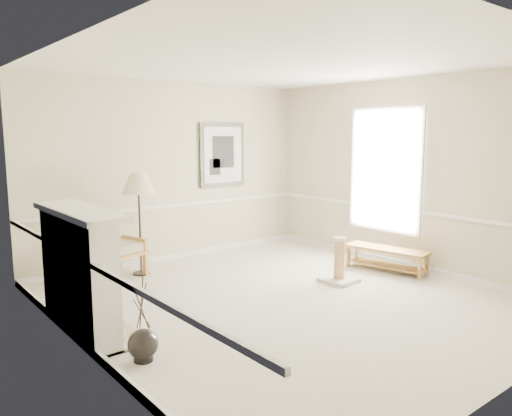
{
  "coord_description": "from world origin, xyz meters",
  "views": [
    {
      "loc": [
        -4.06,
        -4.43,
        2.07
      ],
      "look_at": [
        0.08,
        0.7,
        1.08
      ],
      "focal_mm": 35.0,
      "sensor_mm": 36.0,
      "label": 1
    }
  ],
  "objects_px": {
    "armchair": "(109,242)",
    "bench": "(387,256)",
    "floor_vase": "(143,345)",
    "floor_lamp": "(138,186)",
    "scratching_post": "(339,268)"
  },
  "relations": [
    {
      "from": "bench",
      "to": "scratching_post",
      "type": "xyz_separation_m",
      "value": [
        -0.99,
        0.06,
        -0.04
      ]
    },
    {
      "from": "floor_lamp",
      "to": "bench",
      "type": "xyz_separation_m",
      "value": [
        2.98,
        -2.17,
        -1.08
      ]
    },
    {
      "from": "armchair",
      "to": "bench",
      "type": "bearing_deg",
      "value": -49.93
    },
    {
      "from": "bench",
      "to": "scratching_post",
      "type": "distance_m",
      "value": 0.99
    },
    {
      "from": "armchair",
      "to": "scratching_post",
      "type": "distance_m",
      "value": 3.34
    },
    {
      "from": "floor_lamp",
      "to": "scratching_post",
      "type": "xyz_separation_m",
      "value": [
        1.99,
        -2.1,
        -1.12
      ]
    },
    {
      "from": "floor_vase",
      "to": "floor_lamp",
      "type": "height_order",
      "value": "floor_lamp"
    },
    {
      "from": "armchair",
      "to": "scratching_post",
      "type": "height_order",
      "value": "armchair"
    },
    {
      "from": "bench",
      "to": "floor_lamp",
      "type": "bearing_deg",
      "value": 143.93
    },
    {
      "from": "armchair",
      "to": "bench",
      "type": "distance_m",
      "value": 4.14
    },
    {
      "from": "armchair",
      "to": "bench",
      "type": "height_order",
      "value": "armchair"
    },
    {
      "from": "armchair",
      "to": "scratching_post",
      "type": "xyz_separation_m",
      "value": [
        2.37,
        -2.33,
        -0.3
      ]
    },
    {
      "from": "armchair",
      "to": "floor_lamp",
      "type": "bearing_deg",
      "value": -44.83
    },
    {
      "from": "floor_vase",
      "to": "bench",
      "type": "xyz_separation_m",
      "value": [
        4.24,
        0.47,
        0.09
      ]
    },
    {
      "from": "floor_vase",
      "to": "scratching_post",
      "type": "xyz_separation_m",
      "value": [
        3.25,
        0.53,
        0.05
      ]
    }
  ]
}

